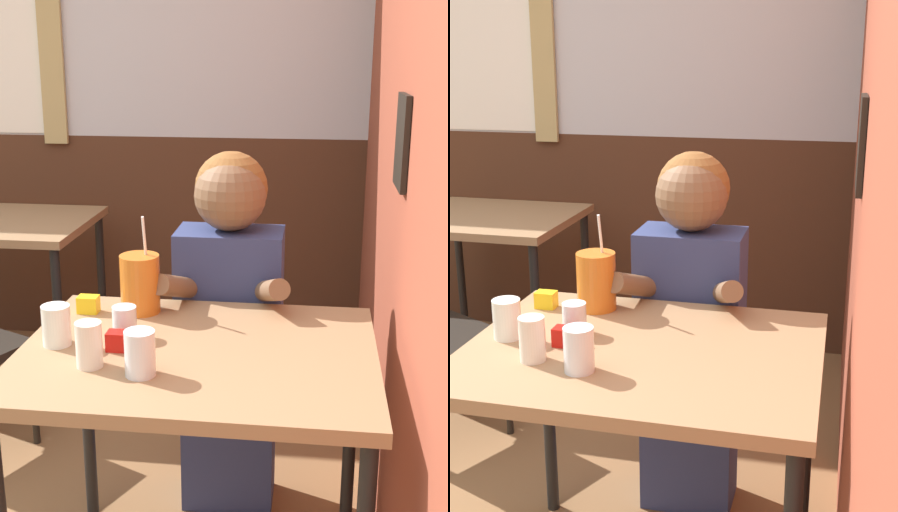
% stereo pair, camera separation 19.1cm
% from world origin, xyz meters
% --- Properties ---
extents(brick_wall_right, '(0.08, 4.29, 2.70)m').
position_xyz_m(brick_wall_right, '(1.39, 1.14, 1.35)').
color(brick_wall_right, brown).
rests_on(brick_wall_right, ground_plane).
extents(back_wall, '(5.72, 0.09, 2.70)m').
position_xyz_m(back_wall, '(-0.02, 2.31, 1.36)').
color(back_wall, silver).
rests_on(back_wall, ground_plane).
extents(main_table, '(0.92, 0.73, 0.78)m').
position_xyz_m(main_table, '(0.83, 0.40, 0.70)').
color(main_table, '#93704C').
rests_on(main_table, ground_plane).
extents(background_table, '(0.79, 0.69, 0.78)m').
position_xyz_m(background_table, '(-0.30, 1.74, 0.69)').
color(background_table, '#93704C').
rests_on(background_table, ground_plane).
extents(person_seated, '(0.42, 0.42, 1.22)m').
position_xyz_m(person_seated, '(0.85, 0.90, 0.67)').
color(person_seated, navy).
rests_on(person_seated, ground_plane).
extents(cocktail_pitcher, '(0.12, 0.12, 0.29)m').
position_xyz_m(cocktail_pitcher, '(0.62, 0.66, 0.87)').
color(cocktail_pitcher, '#C6661E').
rests_on(cocktail_pitcher, main_table).
extents(glass_near_pitcher, '(0.07, 0.07, 0.11)m').
position_xyz_m(glass_near_pitcher, '(0.72, 0.24, 0.84)').
color(glass_near_pitcher, silver).
rests_on(glass_near_pitcher, main_table).
extents(glass_center, '(0.08, 0.08, 0.11)m').
position_xyz_m(glass_center, '(0.46, 0.39, 0.83)').
color(glass_center, silver).
rests_on(glass_center, main_table).
extents(glass_far_side, '(0.07, 0.07, 0.11)m').
position_xyz_m(glass_far_side, '(0.58, 0.27, 0.84)').
color(glass_far_side, silver).
rests_on(glass_far_side, main_table).
extents(glass_by_brick, '(0.07, 0.07, 0.09)m').
position_xyz_m(glass_by_brick, '(0.62, 0.46, 0.82)').
color(glass_by_brick, silver).
rests_on(glass_by_brick, main_table).
extents(condiment_ketchup, '(0.06, 0.04, 0.05)m').
position_xyz_m(condiment_ketchup, '(0.63, 0.37, 0.80)').
color(condiment_ketchup, '#B7140F').
rests_on(condiment_ketchup, main_table).
extents(condiment_mustard, '(0.06, 0.04, 0.05)m').
position_xyz_m(condiment_mustard, '(0.46, 0.63, 0.80)').
color(condiment_mustard, yellow).
rests_on(condiment_mustard, main_table).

